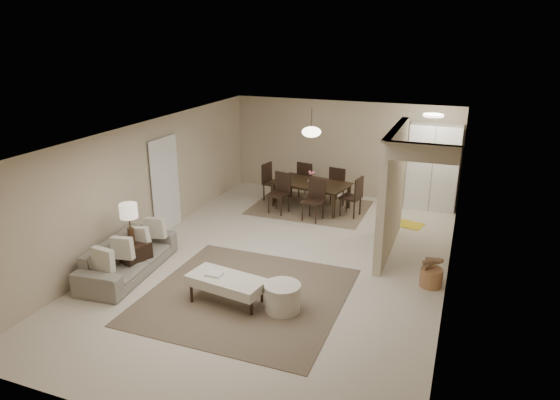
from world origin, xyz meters
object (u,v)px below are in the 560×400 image
at_px(ottoman_bench, 226,282).
at_px(wicker_basket, 431,277).
at_px(pantry_cabinet, 433,167).
at_px(side_table, 133,258).
at_px(round_pouf, 282,298).
at_px(sofa, 128,257).
at_px(dining_table, 310,195).

height_order(ottoman_bench, wicker_basket, ottoman_bench).
distance_m(pantry_cabinet, side_table, 7.34).
bearing_deg(round_pouf, sofa, 176.10).
bearing_deg(sofa, side_table, -38.61).
height_order(side_table, wicker_basket, side_table).
bearing_deg(side_table, wicker_basket, 15.12).
bearing_deg(pantry_cabinet, round_pouf, -106.48).
bearing_deg(ottoman_bench, round_pouf, 13.78).
height_order(round_pouf, wicker_basket, round_pouf).
relative_size(ottoman_bench, wicker_basket, 3.50).
distance_m(sofa, dining_table, 4.98).
bearing_deg(sofa, ottoman_bench, -103.56).
relative_size(round_pouf, wicker_basket, 1.52).
xyz_separation_m(ottoman_bench, side_table, (-2.09, 0.38, -0.09)).
height_order(ottoman_bench, side_table, side_table).
bearing_deg(round_pouf, ottoman_bench, -174.47).
xyz_separation_m(round_pouf, dining_table, (-1.07, 4.77, 0.10)).
distance_m(ottoman_bench, wicker_basket, 3.54).
distance_m(round_pouf, wicker_basket, 2.71).
relative_size(side_table, round_pouf, 0.96).
bearing_deg(ottoman_bench, wicker_basket, 38.29).
relative_size(pantry_cabinet, side_table, 3.73).
bearing_deg(sofa, round_pouf, -99.48).
relative_size(ottoman_bench, dining_table, 0.72).
bearing_deg(side_table, dining_table, 66.38).
xyz_separation_m(pantry_cabinet, round_pouf, (-1.72, -5.83, -0.82)).
bearing_deg(ottoman_bench, sofa, -179.73).
height_order(side_table, dining_table, dining_table).
distance_m(sofa, ottoman_bench, 2.16).
xyz_separation_m(pantry_cabinet, dining_table, (-2.79, -1.06, -0.72)).
height_order(pantry_cabinet, sofa, pantry_cabinet).
height_order(pantry_cabinet, side_table, pantry_cabinet).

